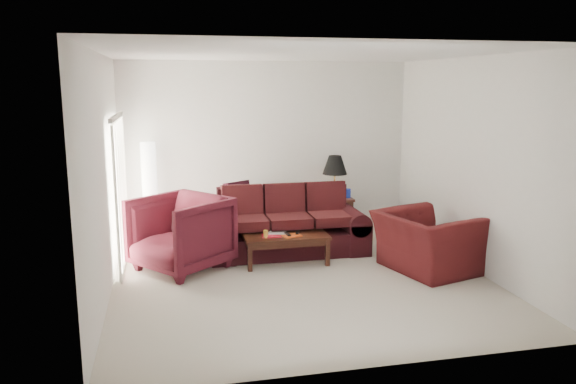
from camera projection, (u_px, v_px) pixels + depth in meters
The scene contains 19 objects.
floor at pixel (301, 279), 7.66m from camera, with size 5.00×5.00×0.00m, color beige.
blinds at pixel (120, 191), 8.19m from camera, with size 0.10×2.00×2.16m, color silver.
sofa at pixel (287, 222), 8.75m from camera, with size 2.46×1.06×1.00m, color black, non-canonical shape.
throw_pillow at pixel (238, 195), 9.39m from camera, with size 0.46×0.13×0.46m, color black.
end_table at pixel (333, 215), 9.88m from camera, with size 0.61×0.61×0.67m, color #4B2A1A, non-canonical shape.
table_lamp at pixel (335, 176), 9.80m from camera, with size 0.43×0.43×0.72m, color gold, non-canonical shape.
clock at pixel (322, 195), 9.65m from camera, with size 0.14×0.05×0.14m, color white.
blue_canister at pixel (348, 193), 9.74m from camera, with size 0.10×0.10×0.16m, color #172D9B.
picture_frame at pixel (324, 191), 9.93m from camera, with size 0.12×0.02×0.15m, color silver.
floor_lamp at pixel (150, 193), 9.18m from camera, with size 0.28×0.28×1.72m, color white, non-canonical shape.
armchair_left at pixel (181, 233), 7.97m from camera, with size 1.14×1.17×1.07m, color #3D0E17.
armchair_right at pixel (426, 242), 7.94m from camera, with size 1.28×1.11×0.83m, color #3A0D0F.
coffee_table at pixel (285, 249), 8.31m from camera, with size 1.25×0.62×0.44m, color black, non-canonical shape.
magazine_red at pixel (271, 236), 8.17m from camera, with size 0.28×0.21×0.02m, color #B01124.
magazine_white at pixel (277, 233), 8.31m from camera, with size 0.29×0.22×0.02m, color silver.
magazine_orange at pixel (292, 236), 8.18m from camera, with size 0.26×0.19×0.01m, color #D75119.
remote_a at pixel (288, 234), 8.18m from camera, with size 0.05×0.17×0.02m, color black.
remote_b at pixel (298, 232), 8.27m from camera, with size 0.05×0.15×0.02m, color black.
yellow_glass at pixel (266, 234), 8.08m from camera, with size 0.07×0.07×0.11m, color gold.
Camera 1 is at (-1.75, -7.08, 2.64)m, focal length 35.00 mm.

